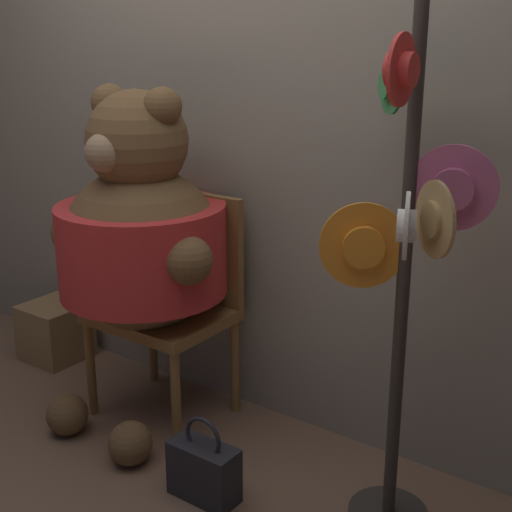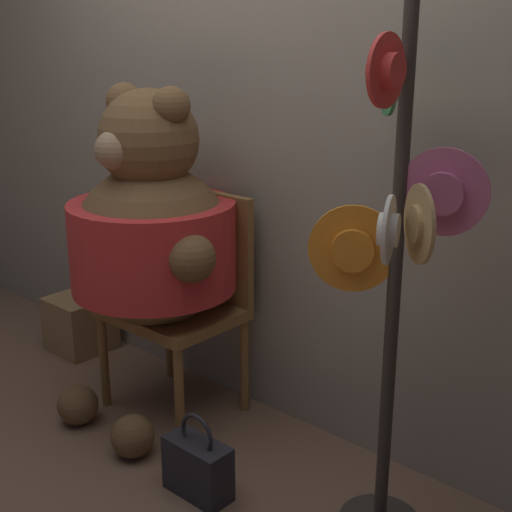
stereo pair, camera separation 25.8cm
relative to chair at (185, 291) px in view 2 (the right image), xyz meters
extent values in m
plane|color=brown|center=(0.23, -0.33, -0.54)|extent=(14.00, 14.00, 0.00)
cube|color=gray|center=(0.23, 0.26, 0.76)|extent=(8.00, 0.10, 2.60)
cylinder|color=olive|center=(-0.25, -0.27, -0.32)|extent=(0.04, 0.04, 0.44)
cylinder|color=olive|center=(0.25, -0.27, -0.32)|extent=(0.04, 0.04, 0.44)
cylinder|color=olive|center=(-0.25, 0.11, -0.32)|extent=(0.04, 0.04, 0.44)
cylinder|color=olive|center=(0.25, 0.11, -0.32)|extent=(0.04, 0.04, 0.44)
cube|color=olive|center=(0.00, -0.08, -0.08)|extent=(0.56, 0.45, 0.05)
cube|color=olive|center=(0.00, 0.13, 0.19)|extent=(0.56, 0.04, 0.48)
sphere|color=brown|center=(-0.02, -0.15, 0.24)|extent=(0.68, 0.68, 0.68)
cylinder|color=red|center=(-0.02, -0.15, 0.24)|extent=(0.69, 0.69, 0.37)
sphere|color=brown|center=(-0.02, -0.15, 0.68)|extent=(0.41, 0.41, 0.41)
sphere|color=brown|center=(-0.17, -0.15, 0.82)|extent=(0.15, 0.15, 0.15)
sphere|color=brown|center=(0.12, -0.15, 0.82)|extent=(0.15, 0.15, 0.15)
sphere|color=#997A5B|center=(-0.02, -0.32, 0.66)|extent=(0.15, 0.15, 0.15)
sphere|color=brown|center=(-0.35, -0.23, 0.27)|extent=(0.19, 0.19, 0.19)
sphere|color=brown|center=(0.30, -0.23, 0.27)|extent=(0.19, 0.19, 0.19)
sphere|color=brown|center=(-0.21, -0.45, -0.45)|extent=(0.18, 0.18, 0.18)
sphere|color=brown|center=(0.16, -0.45, -0.45)|extent=(0.18, 0.18, 0.18)
cylinder|color=#332D28|center=(1.13, -0.15, 0.34)|extent=(0.04, 0.04, 1.75)
cylinder|color=#D16693|center=(1.25, -0.12, 0.65)|extent=(0.25, 0.08, 0.26)
cylinder|color=#D16693|center=(1.25, -0.12, 0.65)|extent=(0.14, 0.11, 0.12)
cylinder|color=tan|center=(1.26, -0.26, 0.58)|extent=(0.18, 0.16, 0.22)
cylinder|color=tan|center=(1.26, -0.26, 0.58)|extent=(0.11, 0.10, 0.11)
cylinder|color=#3D9351|center=(0.99, -0.02, 0.93)|extent=(0.14, 0.13, 0.18)
cylinder|color=#3D9351|center=(0.99, -0.02, 0.93)|extent=(0.10, 0.10, 0.09)
cylinder|color=silver|center=(1.20, -0.33, 0.57)|extent=(0.09, 0.18, 0.20)
cylinder|color=silver|center=(1.20, -0.33, 0.57)|extent=(0.09, 0.11, 0.09)
cylinder|color=orange|center=(1.02, -0.22, 0.45)|extent=(0.24, 0.16, 0.28)
cylinder|color=orange|center=(1.02, -0.22, 0.45)|extent=(0.15, 0.13, 0.13)
cylinder|color=red|center=(1.14, -0.28, 0.99)|extent=(0.03, 0.20, 0.20)
cylinder|color=red|center=(1.14, -0.28, 0.99)|extent=(0.08, 0.10, 0.10)
cube|color=#232328|center=(0.54, -0.45, -0.43)|extent=(0.26, 0.12, 0.21)
torus|color=#232328|center=(0.54, -0.45, -0.29)|extent=(0.16, 0.02, 0.16)
cube|color=#937047|center=(-0.84, 0.01, -0.39)|extent=(0.29, 0.29, 0.29)
camera|label=1|loc=(1.99, -2.14, 1.09)|focal=50.00mm
camera|label=2|loc=(2.19, -1.98, 1.09)|focal=50.00mm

